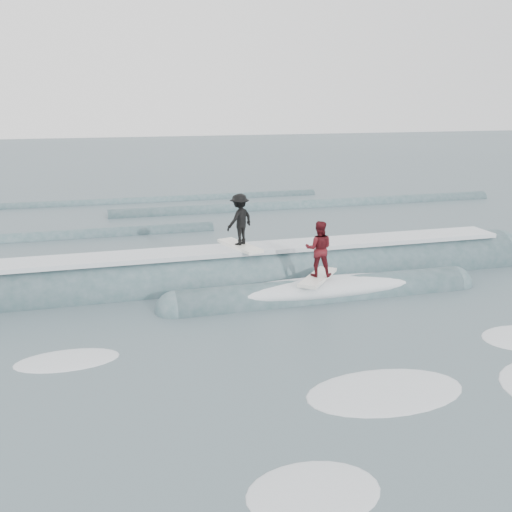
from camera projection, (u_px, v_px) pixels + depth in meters
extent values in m
plane|color=#3F525C|center=(317.00, 360.00, 13.09)|extent=(160.00, 160.00, 0.00)
cylinder|color=#345458|center=(248.00, 280.00, 18.84)|extent=(19.27, 2.02, 2.02)
sphere|color=#345458|center=(496.00, 259.00, 21.35)|extent=(2.02, 2.02, 2.02)
cylinder|color=#345458|center=(324.00, 297.00, 17.27)|extent=(9.00, 1.19, 1.19)
sphere|color=#345458|center=(176.00, 311.00, 16.10)|extent=(1.19, 1.19, 1.19)
sphere|color=#345458|center=(453.00, 284.00, 18.44)|extent=(1.19, 1.19, 1.19)
cube|color=white|center=(248.00, 249.00, 18.55)|extent=(18.00, 1.30, 0.14)
ellipsoid|color=white|center=(324.00, 287.00, 17.19)|extent=(7.60, 1.30, 0.60)
cube|color=white|center=(240.00, 246.00, 18.45)|extent=(1.12, 2.07, 0.10)
imported|color=black|center=(240.00, 219.00, 18.22)|extent=(1.23, 1.11, 1.65)
cube|color=white|center=(318.00, 277.00, 17.04)|extent=(1.72, 1.88, 0.10)
imported|color=#4F0E14|center=(319.00, 249.00, 16.81)|extent=(0.98, 0.87, 1.67)
ellipsoid|color=white|center=(314.00, 492.00, 8.71)|extent=(1.94, 1.32, 0.10)
ellipsoid|color=white|center=(67.00, 360.00, 13.09)|extent=(2.21, 1.50, 0.10)
ellipsoid|color=white|center=(385.00, 392.00, 11.70)|extent=(3.55, 2.42, 0.10)
cylinder|color=#345458|center=(312.00, 207.00, 31.57)|extent=(22.00, 0.80, 0.80)
cylinder|color=#345458|center=(135.00, 202.00, 32.83)|extent=(22.00, 0.60, 0.60)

